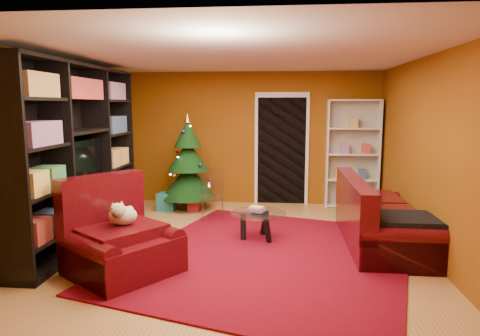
# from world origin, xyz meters

# --- Properties ---
(floor) EXTENTS (5.00, 5.50, 0.05)m
(floor) POSITION_xyz_m (0.00, 0.00, -0.03)
(floor) COLOR #A7743E
(floor) RESTS_ON ground
(ceiling) EXTENTS (5.00, 5.50, 0.05)m
(ceiling) POSITION_xyz_m (0.00, 0.00, 2.62)
(ceiling) COLOR silver
(ceiling) RESTS_ON wall_back
(wall_back) EXTENTS (5.00, 0.05, 2.60)m
(wall_back) POSITION_xyz_m (0.00, 2.77, 1.30)
(wall_back) COLOR brown
(wall_back) RESTS_ON ground
(wall_left) EXTENTS (0.05, 5.50, 2.60)m
(wall_left) POSITION_xyz_m (-2.52, 0.00, 1.30)
(wall_left) COLOR brown
(wall_left) RESTS_ON ground
(wall_right) EXTENTS (0.05, 5.50, 2.60)m
(wall_right) POSITION_xyz_m (2.52, 0.00, 1.30)
(wall_right) COLOR brown
(wall_right) RESTS_ON ground
(doorway) EXTENTS (1.06, 0.60, 2.16)m
(doorway) POSITION_xyz_m (0.60, 2.73, 1.05)
(doorway) COLOR black
(doorway) RESTS_ON floor
(rug) EXTENTS (4.32, 4.70, 0.02)m
(rug) POSITION_xyz_m (0.46, -0.35, 0.01)
(rug) COLOR #640514
(rug) RESTS_ON floor
(media_unit) EXTENTS (0.52, 3.28, 2.51)m
(media_unit) POSITION_xyz_m (-2.27, 0.06, 1.26)
(media_unit) COLOR black
(media_unit) RESTS_ON floor
(christmas_tree) EXTENTS (1.29, 1.29, 1.81)m
(christmas_tree) POSITION_xyz_m (-1.14, 2.11, 0.88)
(christmas_tree) COLOR black
(christmas_tree) RESTS_ON floor
(gift_box_teal) EXTENTS (0.32, 0.32, 0.32)m
(gift_box_teal) POSITION_xyz_m (-1.53, 1.97, 0.16)
(gift_box_teal) COLOR #1B6A6E
(gift_box_teal) RESTS_ON floor
(gift_box_red) EXTENTS (0.21, 0.21, 0.20)m
(gift_box_red) POSITION_xyz_m (-1.01, 1.92, 0.10)
(gift_box_red) COLOR maroon
(gift_box_red) RESTS_ON floor
(white_bookshelf) EXTENTS (0.99, 0.38, 2.11)m
(white_bookshelf) POSITION_xyz_m (1.95, 2.57, 1.03)
(white_bookshelf) COLOR white
(white_bookshelf) RESTS_ON floor
(armchair) EXTENTS (1.64, 1.64, 0.91)m
(armchair) POSITION_xyz_m (-1.23, -1.08, 0.46)
(armchair) COLOR #3D060C
(armchair) RESTS_ON rug
(dog) EXTENTS (0.48, 0.50, 0.30)m
(dog) POSITION_xyz_m (-1.24, -1.01, 0.68)
(dog) COLOR beige
(dog) RESTS_ON armchair
(sofa) EXTENTS (1.02, 2.24, 0.96)m
(sofa) POSITION_xyz_m (2.02, 0.29, 0.48)
(sofa) COLOR #3D060C
(sofa) RESTS_ON rug
(coffee_table) EXTENTS (1.04, 1.04, 0.50)m
(coffee_table) POSITION_xyz_m (0.27, 0.33, 0.21)
(coffee_table) COLOR gray
(coffee_table) RESTS_ON rug
(acrylic_chair) EXTENTS (0.48, 0.51, 0.80)m
(acrylic_chair) POSITION_xyz_m (-0.57, 1.35, 0.40)
(acrylic_chair) COLOR #66605B
(acrylic_chair) RESTS_ON rug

